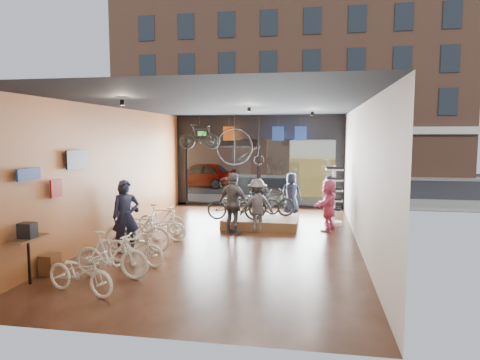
% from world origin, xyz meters
% --- Properties ---
extents(ground_plane, '(7.00, 12.00, 0.04)m').
position_xyz_m(ground_plane, '(0.00, 0.00, -0.02)').
color(ground_plane, black).
rests_on(ground_plane, ground).
extents(ceiling, '(7.00, 12.00, 0.04)m').
position_xyz_m(ceiling, '(0.00, 0.00, 3.82)').
color(ceiling, black).
rests_on(ceiling, ground).
extents(wall_left, '(0.04, 12.00, 3.80)m').
position_xyz_m(wall_left, '(-3.52, 0.00, 1.90)').
color(wall_left, '#A25326').
rests_on(wall_left, ground).
extents(wall_right, '(0.04, 12.00, 3.80)m').
position_xyz_m(wall_right, '(3.52, 0.00, 1.90)').
color(wall_right, beige).
rests_on(wall_right, ground).
extents(wall_back, '(7.00, 0.04, 3.80)m').
position_xyz_m(wall_back, '(0.00, -6.02, 1.90)').
color(wall_back, beige).
rests_on(wall_back, ground).
extents(storefront, '(7.00, 0.26, 3.80)m').
position_xyz_m(storefront, '(0.00, 6.00, 1.90)').
color(storefront, black).
rests_on(storefront, ground).
extents(exit_sign, '(0.35, 0.06, 0.18)m').
position_xyz_m(exit_sign, '(-2.40, 5.88, 3.05)').
color(exit_sign, '#198C26').
rests_on(exit_sign, storefront).
extents(street_road, '(30.00, 18.00, 0.02)m').
position_xyz_m(street_road, '(0.00, 15.00, -0.01)').
color(street_road, black).
rests_on(street_road, ground).
extents(sidewalk_near, '(30.00, 2.40, 0.12)m').
position_xyz_m(sidewalk_near, '(0.00, 7.20, 0.06)').
color(sidewalk_near, slate).
rests_on(sidewalk_near, ground).
extents(sidewalk_far, '(30.00, 2.00, 0.12)m').
position_xyz_m(sidewalk_far, '(0.00, 19.00, 0.06)').
color(sidewalk_far, slate).
rests_on(sidewalk_far, ground).
extents(opposite_building, '(26.00, 5.00, 14.00)m').
position_xyz_m(opposite_building, '(0.00, 21.50, 7.00)').
color(opposite_building, brown).
rests_on(opposite_building, ground).
extents(street_car, '(4.26, 1.71, 1.45)m').
position_xyz_m(street_car, '(-4.21, 12.00, 0.73)').
color(street_car, gray).
rests_on(street_car, street_road).
extents(box_truck, '(2.30, 6.89, 2.71)m').
position_xyz_m(box_truck, '(2.23, 11.00, 1.36)').
color(box_truck, silver).
rests_on(box_truck, street_road).
extents(floor_bike_0, '(1.66, 0.94, 0.82)m').
position_xyz_m(floor_bike_0, '(-2.02, -4.54, 0.41)').
color(floor_bike_0, beige).
rests_on(floor_bike_0, ground_plane).
extents(floor_bike_1, '(1.67, 0.53, 1.00)m').
position_xyz_m(floor_bike_1, '(-1.86, -3.60, 0.50)').
color(floor_bike_1, beige).
rests_on(floor_bike_1, ground_plane).
extents(floor_bike_2, '(1.66, 0.93, 0.83)m').
position_xyz_m(floor_bike_2, '(-1.75, -2.64, 0.41)').
color(floor_bike_2, beige).
rests_on(floor_bike_2, ground_plane).
extents(floor_bike_3, '(1.77, 0.51, 1.06)m').
position_xyz_m(floor_bike_3, '(-2.14, -1.62, 0.53)').
color(floor_bike_3, beige).
rests_on(floor_bike_3, ground_plane).
extents(floor_bike_4, '(1.65, 0.77, 0.84)m').
position_xyz_m(floor_bike_4, '(-2.02, -0.46, 0.42)').
color(floor_bike_4, beige).
rests_on(floor_bike_4, ground_plane).
extents(floor_bike_5, '(1.58, 0.60, 0.93)m').
position_xyz_m(floor_bike_5, '(-2.20, 0.29, 0.46)').
color(floor_bike_5, beige).
rests_on(floor_bike_5, ground_plane).
extents(display_platform, '(2.40, 1.80, 0.30)m').
position_xyz_m(display_platform, '(0.59, 2.05, 0.15)').
color(display_platform, '#4B2F1A').
rests_on(display_platform, ground_plane).
extents(display_bike_left, '(1.84, 0.75, 0.95)m').
position_xyz_m(display_bike_left, '(-0.15, 1.46, 0.77)').
color(display_bike_left, black).
rests_on(display_bike_left, display_platform).
extents(display_bike_mid, '(1.65, 1.11, 0.97)m').
position_xyz_m(display_bike_mid, '(0.95, 2.08, 0.78)').
color(display_bike_mid, black).
rests_on(display_bike_mid, display_platform).
extents(display_bike_right, '(1.65, 0.80, 0.83)m').
position_xyz_m(display_bike_right, '(0.39, 2.66, 0.72)').
color(display_bike_right, black).
rests_on(display_bike_right, display_platform).
extents(customer_0, '(0.81, 0.71, 1.86)m').
position_xyz_m(customer_0, '(-2.41, -1.67, 0.93)').
color(customer_0, '#161C33').
rests_on(customer_0, ground_plane).
extents(customer_1, '(0.94, 0.84, 1.60)m').
position_xyz_m(customer_1, '(-2.95, -0.56, 0.80)').
color(customer_1, '#161C33').
rests_on(customer_1, ground_plane).
extents(customer_2, '(1.18, 0.94, 1.87)m').
position_xyz_m(customer_2, '(-0.08, 0.73, 0.94)').
color(customer_2, '#3F3F44').
rests_on(customer_2, ground_plane).
extents(customer_3, '(1.21, 0.94, 1.65)m').
position_xyz_m(customer_3, '(0.57, 1.22, 0.82)').
color(customer_3, '#3F3F44').
rests_on(customer_3, ground_plane).
extents(customer_4, '(0.80, 0.55, 1.57)m').
position_xyz_m(customer_4, '(1.45, 4.42, 0.78)').
color(customer_4, '#161C33').
rests_on(customer_4, ground_plane).
extents(customer_5, '(0.96, 1.56, 1.61)m').
position_xyz_m(customer_5, '(2.75, 1.75, 0.80)').
color(customer_5, '#CC4C72').
rests_on(customer_5, ground_plane).
extents(sunglasses_rack, '(0.58, 0.48, 1.98)m').
position_xyz_m(sunglasses_rack, '(2.95, 2.72, 0.99)').
color(sunglasses_rack, white).
rests_on(sunglasses_rack, ground_plane).
extents(wall_merch, '(0.40, 2.40, 2.60)m').
position_xyz_m(wall_merch, '(-3.38, -3.50, 1.30)').
color(wall_merch, navy).
rests_on(wall_merch, wall_left).
extents(penny_farthing, '(1.79, 0.06, 1.43)m').
position_xyz_m(penny_farthing, '(-0.44, 4.42, 2.50)').
color(penny_farthing, black).
rests_on(penny_farthing, ceiling).
extents(hung_bike, '(1.64, 0.91, 0.95)m').
position_xyz_m(hung_bike, '(-2.05, 4.20, 2.93)').
color(hung_bike, black).
rests_on(hung_bike, ceiling).
extents(jersey_left, '(0.45, 0.03, 0.55)m').
position_xyz_m(jersey_left, '(-1.12, 5.20, 3.05)').
color(jersey_left, '#CC5919').
rests_on(jersey_left, ceiling).
extents(jersey_mid, '(0.45, 0.03, 0.55)m').
position_xyz_m(jersey_mid, '(0.86, 5.20, 3.05)').
color(jersey_mid, '#1E3F99').
rests_on(jersey_mid, ceiling).
extents(jersey_right, '(0.45, 0.03, 0.55)m').
position_xyz_m(jersey_right, '(1.74, 5.20, 3.05)').
color(jersey_right, '#1E3F99').
rests_on(jersey_right, ceiling).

